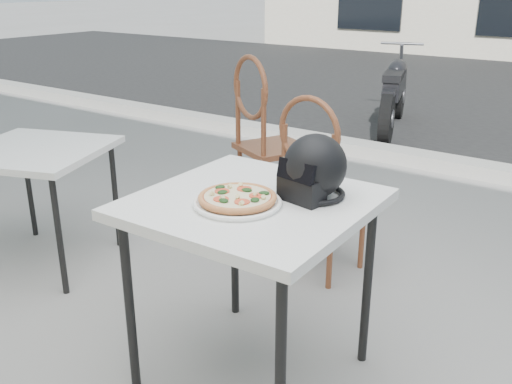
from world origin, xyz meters
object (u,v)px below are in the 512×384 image
Objects in this scene: helmet at (313,170)px; cafe_table_side at (35,159)px; pizza at (237,197)px; motorcycle at (394,94)px; plate at (237,203)px; cafe_chair_side at (264,129)px; cafe_table_main at (253,216)px; cafe_chair_main at (318,178)px.

cafe_table_side is at bearing -169.70° from helmet.
pizza is 4.68m from motorcycle.
helmet is at bearing 52.86° from plate.
cafe_chair_side is 2.94m from motorcycle.
cafe_table_main is 0.14m from pizza.
helmet reaches higher than cafe_table_side.
cafe_table_side is at bearing 175.24° from cafe_table_main.
motorcycle is at bearing -67.41° from cafe_chair_main.
pizza is at bearing -91.81° from motorcycle.
cafe_chair_main is at bearing 102.64° from plate.
cafe_chair_side is at bearing -102.18° from motorcycle.
plate reaches higher than cafe_table_main.
cafe_chair_side reaches higher than pizza.
pizza is 1.86m from cafe_chair_side.
helmet is at bearing 155.63° from cafe_chair_side.
cafe_chair_side reaches higher than cafe_table_main.
cafe_chair_main is 0.92× the size of cafe_chair_side.
motorcycle is at bearing 105.10° from pizza.
pizza is (-0.01, -0.09, 0.11)m from cafe_table_main.
motorcycle is at bearing 105.47° from cafe_table_main.
plate is 0.36× the size of cafe_table_side.
helmet is 0.27× the size of cafe_chair_main.
cafe_table_main is 0.48× the size of motorcycle.
cafe_chair_main is at bearing -91.09° from motorcycle.
plate is 0.02m from pizza.
cafe_table_main is 0.12m from plate.
cafe_chair_main is (-0.23, 1.03, -0.26)m from pizza.
cafe_table_main is 0.30m from helmet.
pizza is at bearing -7.92° from cafe_table_side.
helmet is at bearing 0.51° from cafe_table_side.
cafe_chair_side is at bearing 140.73° from helmet.
helmet is (0.18, 0.24, 0.10)m from plate.
helmet reaches higher than cafe_chair_main.
helmet is 0.25× the size of cafe_chair_side.
cafe_table_side is 0.84× the size of cafe_chair_side.
helmet is 1.79m from cafe_chair_side.
cafe_chair_main is at bearing 104.13° from cafe_table_main.
motorcycle is (-1.21, 4.50, -0.42)m from plate.
cafe_table_side is (-1.82, -0.02, -0.27)m from helmet.
cafe_chair_main is at bearing 102.64° from pizza.
cafe_table_main is at bearing -129.75° from helmet.
cafe_table_main is at bearing 148.04° from cafe_chair_side.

